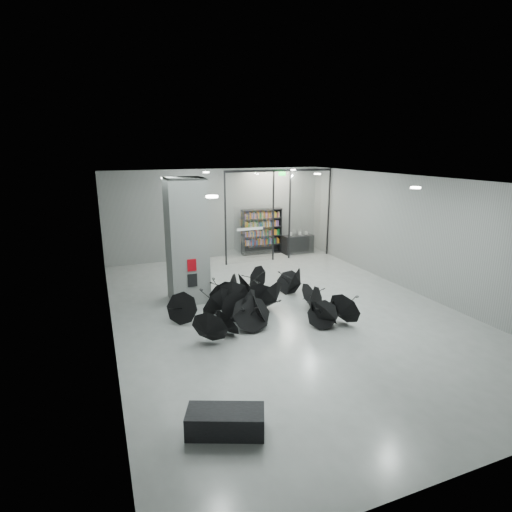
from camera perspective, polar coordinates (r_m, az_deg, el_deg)
name	(u,v)px	position (r m, az deg, el deg)	size (l,w,h in m)	color
room	(284,220)	(11.99, 3.99, 5.09)	(14.00, 14.02, 4.01)	gray
column	(187,241)	(13.24, -9.70, 2.13)	(1.20, 1.20, 4.00)	slate
fire_cabinet	(192,265)	(12.81, -8.99, -1.28)	(0.28, 0.04, 0.38)	#A50A07
info_panel	(192,280)	(12.96, -8.90, -3.40)	(0.30, 0.03, 0.42)	black
exit_sign	(282,174)	(17.67, 3.68, 11.44)	(0.30, 0.06, 0.15)	#0CE533
glass_partition	(279,211)	(18.01, 3.30, 6.27)	(5.06, 0.08, 4.00)	silver
bench	(225,421)	(7.74, -4.31, -22.14)	(1.37, 0.59, 0.44)	black
bookshelf	(262,232)	(19.21, 0.82, 3.46)	(1.94, 0.39, 2.13)	black
shop_counter	(298,244)	(19.55, 5.88, 1.68)	(1.45, 0.58, 0.87)	black
umbrella_cluster	(260,305)	(12.30, 0.54, -6.93)	(5.43, 4.67, 1.28)	black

